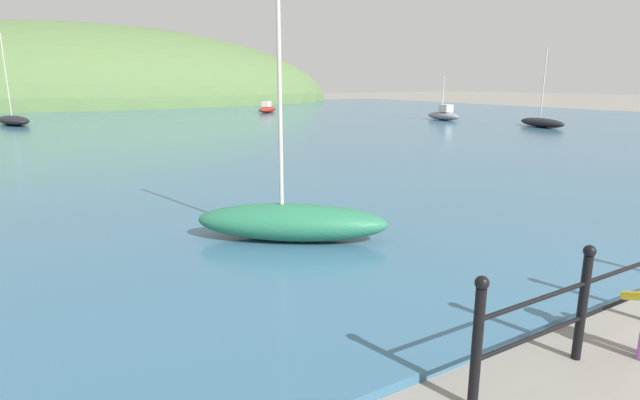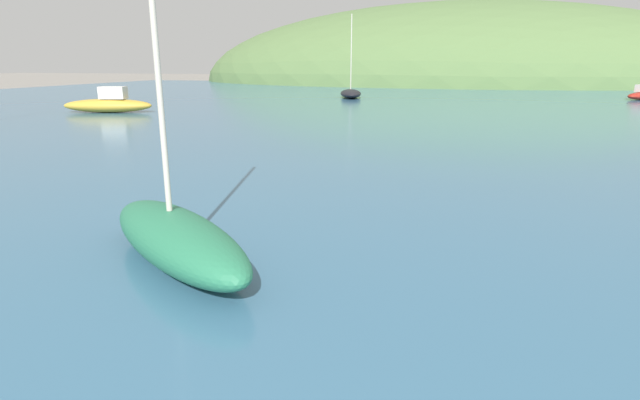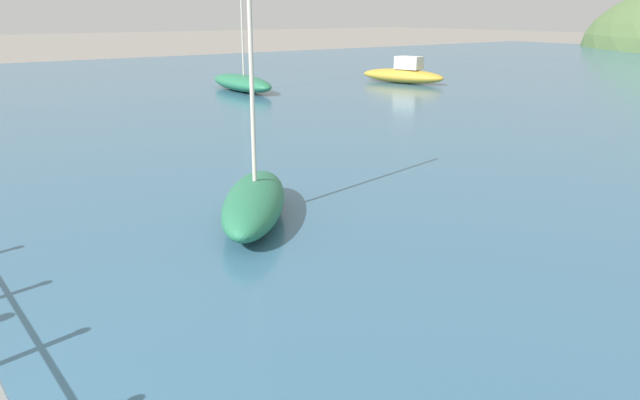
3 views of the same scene
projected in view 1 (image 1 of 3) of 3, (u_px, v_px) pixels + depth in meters
name	position (u px, v px, depth m)	size (l,w,h in m)	color
water	(146.00, 124.00, 31.67)	(80.00, 60.00, 0.10)	#386684
far_hillside	(82.00, 104.00, 59.95)	(64.95, 35.72, 18.63)	#567542
boat_blue_hull	(267.00, 109.00, 42.69)	(3.01, 3.00, 0.96)	maroon
boat_twin_mast	(542.00, 122.00, 29.25)	(2.16, 3.80, 4.51)	black
boat_nearest_quay	(13.00, 120.00, 30.76)	(2.39, 4.64, 5.43)	black
boat_mid_harbor	(291.00, 221.00, 8.45)	(3.15, 2.70, 4.20)	#287551
boat_white_sailboat	(444.00, 115.00, 34.47)	(1.35, 3.13, 3.00)	gray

